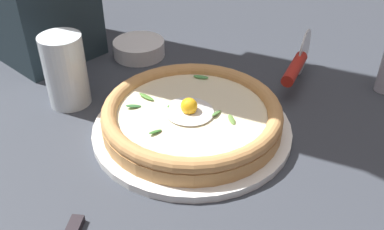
{
  "coord_description": "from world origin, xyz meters",
  "views": [
    {
      "loc": [
        0.5,
        -0.3,
        0.42
      ],
      "look_at": [
        0.04,
        0.02,
        0.03
      ],
      "focal_mm": 40.18,
      "sensor_mm": 36.0,
      "label": 1
    }
  ],
  "objects_px": {
    "pizza_cutter": "(298,63)",
    "drinking_glass": "(66,75)",
    "pizza": "(192,115)",
    "side_bowl": "(139,48)"
  },
  "relations": [
    {
      "from": "pizza_cutter",
      "to": "drinking_glass",
      "type": "distance_m",
      "value": 0.41
    },
    {
      "from": "pizza",
      "to": "side_bowl",
      "type": "height_order",
      "value": "pizza"
    },
    {
      "from": "pizza_cutter",
      "to": "drinking_glass",
      "type": "height_order",
      "value": "drinking_glass"
    },
    {
      "from": "pizza",
      "to": "side_bowl",
      "type": "xyz_separation_m",
      "value": [
        -0.28,
        0.06,
        -0.02
      ]
    },
    {
      "from": "pizza",
      "to": "pizza_cutter",
      "type": "height_order",
      "value": "pizza_cutter"
    },
    {
      "from": "pizza",
      "to": "drinking_glass",
      "type": "distance_m",
      "value": 0.23
    },
    {
      "from": "drinking_glass",
      "to": "pizza",
      "type": "bearing_deg",
      "value": 33.33
    },
    {
      "from": "pizza",
      "to": "side_bowl",
      "type": "relative_size",
      "value": 2.65
    },
    {
      "from": "side_bowl",
      "to": "pizza_cutter",
      "type": "distance_m",
      "value": 0.33
    },
    {
      "from": "side_bowl",
      "to": "drinking_glass",
      "type": "relative_size",
      "value": 0.84
    }
  ]
}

